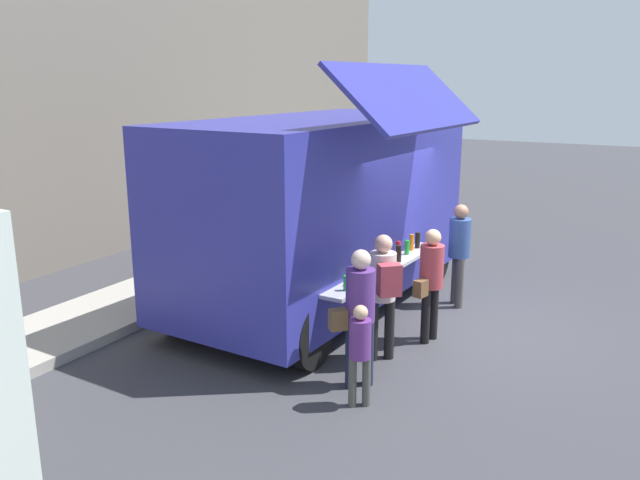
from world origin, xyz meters
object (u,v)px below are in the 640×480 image
customer_front_ordering (431,276)px  customer_extra_browsing (459,246)px  customer_rear_waiting (359,307)px  food_truck_main (324,206)px  trash_bin (319,216)px  customer_mid_with_backpack (383,285)px  child_near_queue (360,347)px

customer_front_ordering → customer_extra_browsing: bearing=-74.4°
customer_rear_waiting → customer_front_ordering: bearing=-56.7°
customer_extra_browsing → food_truck_main: bearing=-7.3°
food_truck_main → customer_extra_browsing: size_ratio=3.45×
customer_extra_browsing → customer_front_ordering: bearing=59.0°
food_truck_main → customer_front_ordering: size_ratio=3.58×
trash_bin → customer_mid_with_backpack: 6.86m
food_truck_main → customer_rear_waiting: food_truck_main is taller
customer_rear_waiting → child_near_queue: (-0.42, -0.22, -0.29)m
food_truck_main → customer_extra_browsing: (0.99, -1.92, -0.64)m
customer_front_ordering → customer_extra_browsing: size_ratio=0.96×
trash_bin → customer_front_ordering: size_ratio=0.61×
customer_mid_with_backpack → customer_rear_waiting: size_ratio=0.99×
customer_mid_with_backpack → child_near_queue: bearing=150.2°
food_truck_main → customer_front_ordering: (-0.63, -2.02, -0.68)m
food_truck_main → customer_rear_waiting: bearing=-140.7°
food_truck_main → customer_mid_with_backpack: bearing=-129.4°
customer_extra_browsing → child_near_queue: bearing=56.3°
trash_bin → customer_extra_browsing: (-3.01, -4.25, 0.51)m
customer_front_ordering → food_truck_main: bearing=-5.3°
trash_bin → customer_front_ordering: customer_front_ordering is taller
child_near_queue → customer_extra_browsing: bearing=-35.0°
customer_rear_waiting → customer_extra_browsing: (3.33, -0.17, -0.01)m
customer_mid_with_backpack → child_near_queue: customer_mid_with_backpack is taller
trash_bin → child_near_queue: 8.02m
customer_rear_waiting → trash_bin: bearing=-15.1°
customer_front_ordering → child_near_queue: size_ratio=1.34×
trash_bin → customer_rear_waiting: size_ratio=0.58×
trash_bin → customer_mid_with_backpack: size_ratio=0.58×
customer_front_ordering → customer_mid_with_backpack: size_ratio=0.96×
customer_extra_browsing → child_near_queue: customer_extra_browsing is taller
food_truck_main → trash_bin: size_ratio=5.86×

